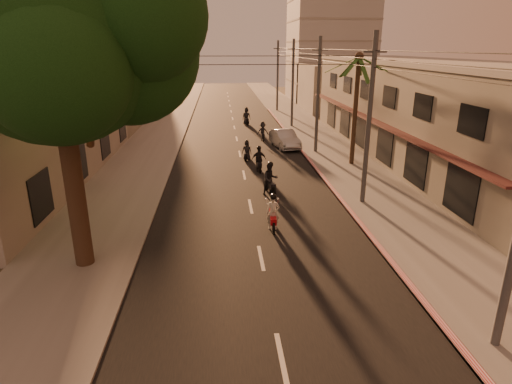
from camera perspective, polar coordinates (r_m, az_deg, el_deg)
ground at (r=16.00m, az=1.38°, el=-12.13°), size 160.00×160.00×0.00m
road at (r=34.66m, az=-2.18°, el=5.09°), size 10.00×140.00×0.02m
sidewalk_right at (r=35.78m, az=9.96°, el=5.33°), size 5.00×140.00×0.12m
sidewalk_left at (r=35.13m, az=-14.53°, el=4.76°), size 5.00×140.00×0.12m
curb_stripe at (r=30.50m, az=7.91°, el=3.18°), size 0.20×60.00×0.20m
shophouse_row at (r=35.52m, az=21.41°, el=10.14°), size 8.80×34.20×7.30m
left_building at (r=30.83m, az=-28.72°, el=5.99°), size 8.20×24.20×5.20m
distant_tower at (r=72.04m, az=10.08°, el=23.15°), size 12.10×12.10×28.00m
broadleaf_tree at (r=16.58m, az=-23.93°, el=18.16°), size 9.60×8.70×12.10m
palm_tree at (r=31.15m, az=13.54°, el=16.34°), size 5.00×5.00×8.20m
utility_poles at (r=34.56m, az=8.42°, el=15.82°), size 1.20×48.26×9.00m
filler_right at (r=60.89m, az=10.25°, el=13.60°), size 8.00×14.00×6.00m
filler_left_near at (r=49.61m, az=-19.71°, el=10.76°), size 8.00×14.00×4.40m
filler_left_far at (r=66.98m, az=-16.05°, el=14.07°), size 8.00×14.00×7.00m
scooter_red at (r=20.14m, az=2.28°, el=-2.90°), size 0.70×1.82×1.79m
scooter_mid_a at (r=24.88m, az=1.90°, el=1.67°), size 1.18×1.99×1.98m
scooter_mid_b at (r=29.60m, az=0.39°, el=4.30°), size 1.04×1.85×1.82m
scooter_far_a at (r=32.56m, az=-1.23°, el=5.48°), size 0.95×1.59×1.58m
scooter_far_b at (r=39.58m, az=0.91°, el=8.00°), size 1.10×1.80×1.77m
parked_car at (r=36.89m, az=3.84°, el=7.09°), size 3.04×5.09×1.51m
scooter_far_c at (r=47.95m, az=-1.29°, el=9.99°), size 1.04×1.97×1.94m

